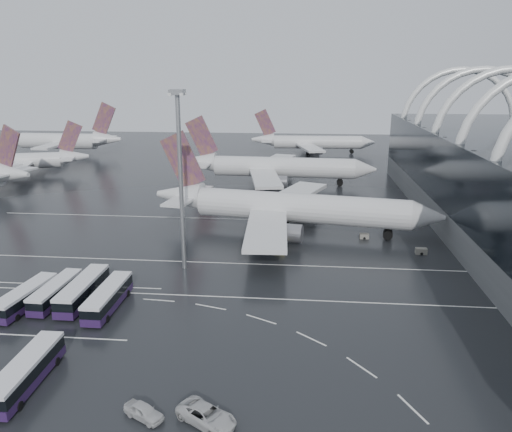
# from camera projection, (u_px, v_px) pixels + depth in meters

# --- Properties ---
(ground) EXTENTS (420.00, 420.00, 0.00)m
(ground) POSITION_uv_depth(u_px,v_px,m) (223.00, 291.00, 78.81)
(ground) COLOR black
(ground) RESTS_ON ground
(lane_marking_near) EXTENTS (120.00, 0.25, 0.01)m
(lane_marking_near) POSITION_uv_depth(u_px,v_px,m) (221.00, 297.00, 76.90)
(lane_marking_near) COLOR white
(lane_marking_near) RESTS_ON ground
(lane_marking_mid) EXTENTS (120.00, 0.25, 0.01)m
(lane_marking_mid) POSITION_uv_depth(u_px,v_px,m) (233.00, 263.00, 90.29)
(lane_marking_mid) COLOR white
(lane_marking_mid) RESTS_ON ground
(lane_marking_far) EXTENTS (120.00, 0.25, 0.01)m
(lane_marking_far) POSITION_uv_depth(u_px,v_px,m) (250.00, 219.00, 117.06)
(lane_marking_far) COLOR white
(lane_marking_far) RESTS_ON ground
(bus_bay_line_south) EXTENTS (28.00, 0.25, 0.01)m
(bus_bay_line_south) POSITION_uv_depth(u_px,v_px,m) (24.00, 335.00, 65.67)
(bus_bay_line_south) COLOR white
(bus_bay_line_south) RESTS_ON ground
(bus_bay_line_north) EXTENTS (28.00, 0.25, 0.01)m
(bus_bay_line_north) POSITION_uv_depth(u_px,v_px,m) (77.00, 285.00, 80.97)
(bus_bay_line_north) COLOR white
(bus_bay_line_north) RESTS_ON ground
(airliner_main) EXTENTS (62.28, 53.98, 21.12)m
(airliner_main) POSITION_uv_depth(u_px,v_px,m) (287.00, 208.00, 106.84)
(airliner_main) COLOR silver
(airliner_main) RESTS_ON ground
(airliner_gate_b) EXTENTS (59.47, 53.50, 20.67)m
(airliner_gate_b) POSITION_uv_depth(u_px,v_px,m) (274.00, 168.00, 152.20)
(airliner_gate_b) COLOR silver
(airliner_gate_b) RESTS_ON ground
(airliner_gate_c) EXTENTS (51.74, 47.82, 18.46)m
(airliner_gate_c) POSITION_uv_depth(u_px,v_px,m) (311.00, 143.00, 209.82)
(airliner_gate_c) COLOR silver
(airliner_gate_c) RESTS_ON ground
(jet_remote_mid) EXTENTS (40.37, 32.79, 17.80)m
(jet_remote_mid) POSITION_uv_depth(u_px,v_px,m) (28.00, 161.00, 167.17)
(jet_remote_mid) COLOR silver
(jet_remote_mid) RESTS_ON ground
(jet_remote_far) EXTENTS (49.52, 39.82, 21.68)m
(jet_remote_far) POSITION_uv_depth(u_px,v_px,m) (66.00, 141.00, 206.82)
(jet_remote_far) COLOR silver
(jet_remote_far) RESTS_ON ground
(bus_row_near_a) EXTENTS (4.08, 12.55, 3.03)m
(bus_row_near_a) POSITION_uv_depth(u_px,v_px,m) (26.00, 297.00, 73.00)
(bus_row_near_a) COLOR #2B123A
(bus_row_near_a) RESTS_ON ground
(bus_row_near_b) EXTENTS (3.25, 12.10, 2.95)m
(bus_row_near_b) POSITION_uv_depth(u_px,v_px,m) (56.00, 292.00, 74.88)
(bus_row_near_b) COLOR #2B123A
(bus_row_near_b) RESTS_ON ground
(bus_row_near_c) EXTENTS (3.28, 13.58, 3.34)m
(bus_row_near_c) POSITION_uv_depth(u_px,v_px,m) (83.00, 290.00, 74.90)
(bus_row_near_c) COLOR #2B123A
(bus_row_near_c) RESTS_ON ground
(bus_row_near_d) EXTENTS (3.18, 13.00, 3.20)m
(bus_row_near_d) POSITION_uv_depth(u_px,v_px,m) (108.00, 297.00, 72.69)
(bus_row_near_d) COLOR #2B123A
(bus_row_near_d) RESTS_ON ground
(bus_row_far_c) EXTENTS (3.18, 12.83, 3.15)m
(bus_row_far_c) POSITION_uv_depth(u_px,v_px,m) (26.00, 372.00, 54.71)
(bus_row_far_c) COLOR #2B123A
(bus_row_far_c) RESTS_ON ground
(van_curve_a) EXTENTS (7.00, 5.86, 1.78)m
(van_curve_a) POSITION_uv_depth(u_px,v_px,m) (207.00, 415.00, 49.05)
(van_curve_a) COLOR silver
(van_curve_a) RESTS_ON ground
(van_curve_b) EXTENTS (4.78, 3.70, 1.52)m
(van_curve_b) POSITION_uv_depth(u_px,v_px,m) (144.00, 411.00, 49.81)
(van_curve_b) COLOR silver
(van_curve_b) RESTS_ON ground
(floodlight_mast) EXTENTS (2.35, 2.35, 30.67)m
(floodlight_mast) POSITION_uv_depth(u_px,v_px,m) (180.00, 160.00, 83.01)
(floodlight_mast) COLOR gray
(floodlight_mast) RESTS_ON ground
(gse_cart_belly_b) EXTENTS (1.88, 1.11, 1.03)m
(gse_cart_belly_b) POSITION_uv_depth(u_px,v_px,m) (364.00, 236.00, 103.61)
(gse_cart_belly_b) COLOR slate
(gse_cart_belly_b) RESTS_ON ground
(gse_cart_belly_c) EXTENTS (1.93, 1.14, 1.06)m
(gse_cart_belly_c) POSITION_uv_depth(u_px,v_px,m) (280.00, 248.00, 96.36)
(gse_cart_belly_c) COLOR gold
(gse_cart_belly_c) RESTS_ON ground
(gse_cart_belly_d) EXTENTS (2.08, 1.23, 1.14)m
(gse_cart_belly_d) POSITION_uv_depth(u_px,v_px,m) (421.00, 251.00, 94.77)
(gse_cart_belly_d) COLOR slate
(gse_cart_belly_d) RESTS_ON ground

